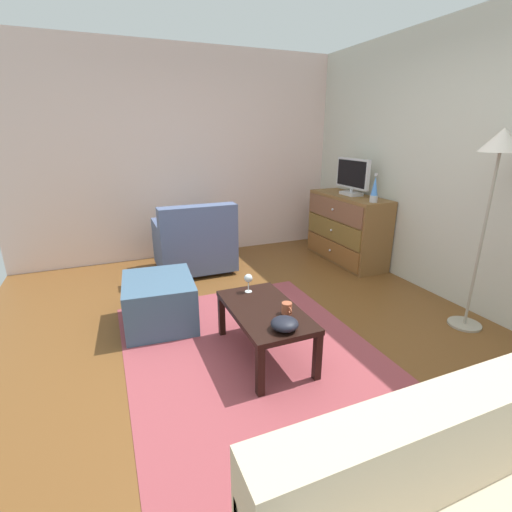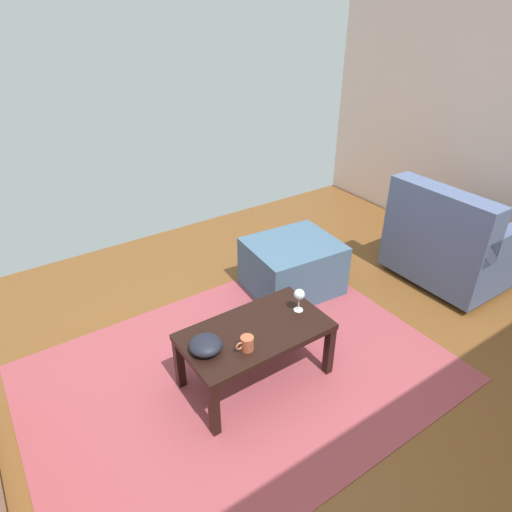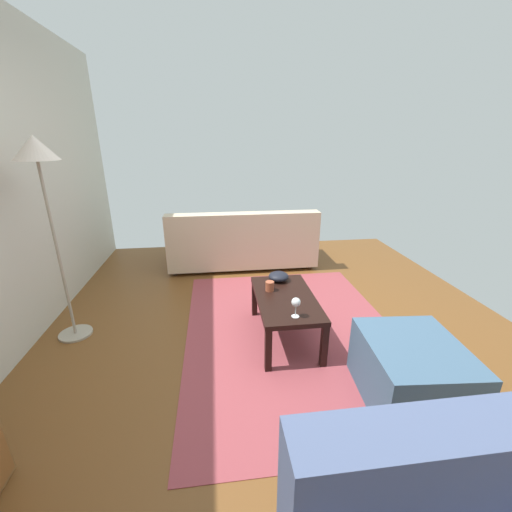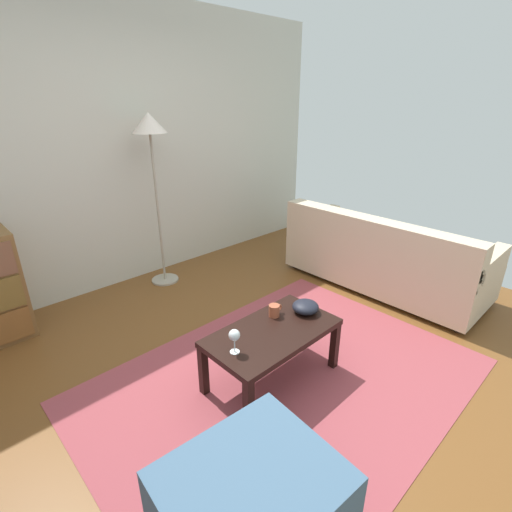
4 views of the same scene
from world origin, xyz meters
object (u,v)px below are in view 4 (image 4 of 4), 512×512
coffee_table (273,337)px  standing_lamp (151,140)px  couch_large (382,258)px  ottoman (252,511)px  bowl_decorative (306,307)px  mug (275,310)px  wine_glass (234,336)px

coffee_table → standing_lamp: standing_lamp is taller
couch_large → ottoman: (-2.64, -0.89, -0.10)m
bowl_decorative → standing_lamp: 2.12m
ottoman → standing_lamp: size_ratio=0.41×
coffee_table → standing_lamp: size_ratio=0.53×
mug → standing_lamp: standing_lamp is taller
ottoman → mug: bearing=39.4°
coffee_table → wine_glass: wine_glass is taller
coffee_table → mug: bearing=39.9°
wine_glass → couch_large: couch_large is taller
bowl_decorative → couch_large: couch_large is taller
ottoman → couch_large: bearing=18.6°
mug → ottoman: size_ratio=0.16×
coffee_table → bowl_decorative: 0.35m
wine_glass → ottoman: (-0.49, -0.67, -0.30)m
mug → ottoman: 1.26m
bowl_decorative → wine_glass: bearing=-180.0°
bowl_decorative → ottoman: bowl_decorative is taller
coffee_table → bowl_decorative: (0.33, -0.00, 0.10)m
wine_glass → ottoman: bearing=-126.1°
coffee_table → mug: mug is taller
wine_glass → coffee_table: bearing=0.5°
wine_glass → standing_lamp: 2.17m
coffee_table → couch_large: (1.82, 0.21, -0.04)m
mug → couch_large: (1.68, 0.10, -0.13)m
coffee_table → mug: (0.14, 0.11, 0.10)m
standing_lamp → ottoman: bearing=-113.4°
mug → couch_large: bearing=3.4°
ottoman → standing_lamp: (1.09, 2.53, 1.23)m
coffee_table → couch_large: 1.83m
mug → bowl_decorative: same height
couch_large → standing_lamp: 2.53m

